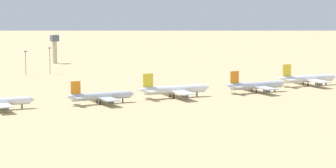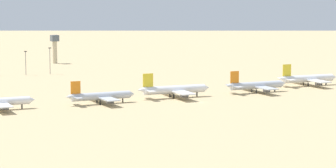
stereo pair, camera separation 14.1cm
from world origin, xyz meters
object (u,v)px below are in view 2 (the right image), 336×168
object	(u,v)px
light_pole_west	(50,59)
parked_jet_yellow_4	(307,79)
control_tower	(55,46)
light_pole_east	(26,61)
parked_jet_orange_1	(101,96)
parked_jet_yellow_2	(174,90)
parked_jet_orange_3	(256,85)

from	to	relation	value
light_pole_west	parked_jet_yellow_4	bearing A→B (deg)	-50.75
control_tower	light_pole_east	world-z (taller)	control_tower
parked_jet_yellow_4	light_pole_east	world-z (taller)	light_pole_east
light_pole_west	light_pole_east	bearing A→B (deg)	169.80
parked_jet_orange_1	light_pole_east	bearing A→B (deg)	89.00
light_pole_west	light_pole_east	distance (m)	14.91
parked_jet_yellow_2	light_pole_east	bearing A→B (deg)	109.08
parked_jet_orange_1	control_tower	size ratio (longest dim) A/B	1.64
parked_jet_yellow_4	light_pole_west	world-z (taller)	light_pole_west
parked_jet_yellow_2	light_pole_west	world-z (taller)	light_pole_west
parked_jet_orange_3	light_pole_west	bearing A→B (deg)	118.43
parked_jet_orange_1	light_pole_west	distance (m)	132.63
light_pole_east	parked_jet_yellow_2	bearing A→B (deg)	-77.30
parked_jet_yellow_2	control_tower	size ratio (longest dim) A/B	1.84
parked_jet_orange_1	parked_jet_yellow_4	distance (m)	124.65
parked_jet_orange_1	parked_jet_orange_3	world-z (taller)	parked_jet_orange_3
parked_jet_orange_1	control_tower	xyz separation A→B (m)	(51.22, 196.89, 8.62)
parked_jet_orange_3	light_pole_east	size ratio (longest dim) A/B	2.36
parked_jet_orange_1	parked_jet_yellow_4	bearing A→B (deg)	5.88
parked_jet_yellow_2	parked_jet_orange_3	bearing A→B (deg)	1.88
parked_jet_orange_1	parked_jet_yellow_2	bearing A→B (deg)	4.30
parked_jet_orange_3	parked_jet_yellow_4	bearing A→B (deg)	16.85
parked_jet_orange_1	light_pole_east	world-z (taller)	light_pole_east
parked_jet_yellow_2	parked_jet_orange_3	world-z (taller)	parked_jet_yellow_2
parked_jet_yellow_4	control_tower	distance (m)	203.95
light_pole_east	light_pole_west	bearing A→B (deg)	-10.20
parked_jet_orange_3	parked_jet_yellow_4	world-z (taller)	parked_jet_yellow_4
parked_jet_orange_1	parked_jet_yellow_4	world-z (taller)	parked_jet_yellow_4
control_tower	parked_jet_orange_1	bearing A→B (deg)	-104.58
parked_jet_orange_1	light_pole_west	xyz separation A→B (m)	(23.43, 130.41, 5.87)
parked_jet_yellow_2	light_pole_west	bearing A→B (deg)	103.04
parked_jet_orange_3	light_pole_east	world-z (taller)	light_pole_east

